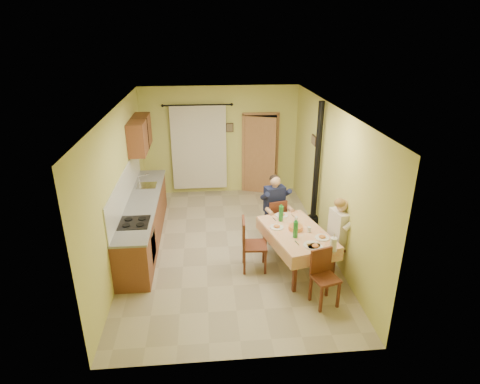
{
  "coord_description": "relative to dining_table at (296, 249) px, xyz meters",
  "views": [
    {
      "loc": [
        -0.41,
        -7.1,
        4.15
      ],
      "look_at": [
        0.25,
        0.1,
        1.15
      ],
      "focal_mm": 30.0,
      "sensor_mm": 36.0,
      "label": 1
    }
  ],
  "objects": [
    {
      "name": "picture_right",
      "position": [
        0.78,
        2.07,
        1.47
      ],
      "size": [
        0.03,
        0.31,
        0.21
      ],
      "primitive_type": "cube",
      "color": "brown",
      "rests_on": "room_shell"
    },
    {
      "name": "chair_left",
      "position": [
        -0.78,
        0.04,
        -0.09
      ],
      "size": [
        0.46,
        0.46,
        1.0
      ],
      "rotation": [
        0.0,
        0.0,
        -1.63
      ],
      "color": "#582818",
      "rests_on": "ground"
    },
    {
      "name": "man_right",
      "position": [
        0.75,
        -0.12,
        0.5
      ],
      "size": [
        0.54,
        0.63,
        1.39
      ],
      "rotation": [
        0.0,
        0.0,
        1.79
      ],
      "color": "silver",
      "rests_on": "chair_right"
    },
    {
      "name": "upper_cabinets",
      "position": [
        -3.01,
        2.57,
        1.57
      ],
      "size": [
        0.35,
        1.4,
        0.7
      ],
      "primitive_type": "cube",
      "color": "brown",
      "rests_on": "room_shell"
    },
    {
      "name": "tableware",
      "position": [
        0.04,
        -0.1,
        0.44
      ],
      "size": [
        0.96,
        1.54,
        0.33
      ],
      "color": "white",
      "rests_on": "dining_table"
    },
    {
      "name": "stove_flue",
      "position": [
        0.71,
        1.47,
        0.64
      ],
      "size": [
        0.24,
        0.24,
        2.8
      ],
      "color": "black",
      "rests_on": "ground"
    },
    {
      "name": "doorway",
      "position": [
        -0.15,
        3.77,
        0.67
      ],
      "size": [
        0.96,
        0.34,
        2.15
      ],
      "color": "black",
      "rests_on": "ground"
    },
    {
      "name": "chair_far",
      "position": [
        -0.21,
        1.06,
        -0.09
      ],
      "size": [
        0.46,
        0.46,
        0.93
      ],
      "rotation": [
        0.0,
        0.0,
        0.24
      ],
      "color": "#582818",
      "rests_on": "ground"
    },
    {
      "name": "chair_right",
      "position": [
        0.77,
        -0.12,
        -0.09
      ],
      "size": [
        0.49,
        0.49,
        0.97
      ],
      "rotation": [
        0.0,
        0.0,
        1.79
      ],
      "color": "#582818",
      "rests_on": "ground"
    },
    {
      "name": "floor",
      "position": [
        -1.19,
        0.87,
        -0.38
      ],
      "size": [
        4.0,
        6.0,
        0.01
      ],
      "primitive_type": "cube",
      "color": "tan",
      "rests_on": "ground"
    },
    {
      "name": "room_shell",
      "position": [
        -1.19,
        0.87,
        1.44
      ],
      "size": [
        4.04,
        6.04,
        2.82
      ],
      "color": "#D1D26C",
      "rests_on": "ground"
    },
    {
      "name": "chair_near",
      "position": [
        0.22,
        -1.07,
        -0.09
      ],
      "size": [
        0.46,
        0.46,
        0.93
      ],
      "rotation": [
        0.0,
        0.0,
        3.42
      ],
      "color": "#582818",
      "rests_on": "ground"
    },
    {
      "name": "curtain",
      "position": [
        -1.74,
        3.77,
        0.88
      ],
      "size": [
        1.7,
        0.07,
        2.22
      ],
      "color": "black",
      "rests_on": "ground"
    },
    {
      "name": "man_far",
      "position": [
        -0.21,
        1.08,
        0.5
      ],
      "size": [
        0.63,
        0.55,
        1.39
      ],
      "rotation": [
        0.0,
        0.0,
        0.24
      ],
      "color": "#141938",
      "rests_on": "chair_far"
    },
    {
      "name": "dining_table",
      "position": [
        0.0,
        0.0,
        0.0
      ],
      "size": [
        1.3,
        1.76,
        0.76
      ],
      "rotation": [
        0.0,
        0.0,
        0.24
      ],
      "color": "#E0A479",
      "rests_on": "ground"
    },
    {
      "name": "kitchen_run",
      "position": [
        -2.89,
        1.27,
        0.1
      ],
      "size": [
        0.64,
        3.64,
        1.56
      ],
      "color": "brown",
      "rests_on": "ground"
    },
    {
      "name": "picture_back",
      "position": [
        -0.94,
        3.84,
        1.37
      ],
      "size": [
        0.19,
        0.03,
        0.23
      ],
      "primitive_type": "cube",
      "color": "black",
      "rests_on": "room_shell"
    }
  ]
}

